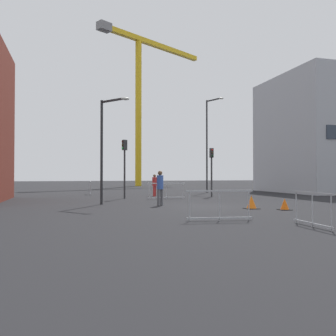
{
  "coord_description": "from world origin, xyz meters",
  "views": [
    {
      "loc": [
        -6.56,
        -17.5,
        1.61
      ],
      "look_at": [
        0.0,
        6.81,
        2.09
      ],
      "focal_mm": 38.74,
      "sensor_mm": 36.0,
      "label": 1
    }
  ],
  "objects_px": {
    "traffic_cone_by_barrier": "(285,205)",
    "traffic_cone_orange": "(251,203)",
    "pedestrian_waiting": "(160,185)",
    "traffic_light_island": "(124,159)",
    "traffic_light_near": "(212,164)",
    "construction_crane": "(141,84)",
    "streetlamp_tall": "(209,138)",
    "streetlamp_short": "(106,140)",
    "pedestrian_walking": "(155,184)"
  },
  "relations": [
    {
      "from": "traffic_light_island",
      "to": "pedestrian_waiting",
      "type": "height_order",
      "value": "traffic_light_island"
    },
    {
      "from": "streetlamp_short",
      "to": "traffic_light_near",
      "type": "bearing_deg",
      "value": 32.26
    },
    {
      "from": "pedestrian_waiting",
      "to": "traffic_cone_by_barrier",
      "type": "xyz_separation_m",
      "value": [
        4.99,
        -3.67,
        -0.82
      ]
    },
    {
      "from": "traffic_light_island",
      "to": "streetlamp_short",
      "type": "bearing_deg",
      "value": -109.79
    },
    {
      "from": "traffic_light_near",
      "to": "traffic_cone_orange",
      "type": "relative_size",
      "value": 5.68
    },
    {
      "from": "pedestrian_walking",
      "to": "pedestrian_waiting",
      "type": "height_order",
      "value": "pedestrian_waiting"
    },
    {
      "from": "construction_crane",
      "to": "streetlamp_short",
      "type": "xyz_separation_m",
      "value": [
        -8.17,
        -32.3,
        -11.5
      ]
    },
    {
      "from": "traffic_light_island",
      "to": "traffic_light_near",
      "type": "distance_m",
      "value": 6.52
    },
    {
      "from": "traffic_cone_orange",
      "to": "streetlamp_short",
      "type": "bearing_deg",
      "value": 147.64
    },
    {
      "from": "construction_crane",
      "to": "pedestrian_walking",
      "type": "height_order",
      "value": "construction_crane"
    },
    {
      "from": "streetlamp_short",
      "to": "traffic_cone_orange",
      "type": "relative_size",
      "value": 9.01
    },
    {
      "from": "streetlamp_short",
      "to": "traffic_light_near",
      "type": "distance_m",
      "value": 9.78
    },
    {
      "from": "traffic_cone_orange",
      "to": "traffic_cone_by_barrier",
      "type": "bearing_deg",
      "value": -37.9
    },
    {
      "from": "streetlamp_tall",
      "to": "traffic_cone_orange",
      "type": "distance_m",
      "value": 16.25
    },
    {
      "from": "streetlamp_short",
      "to": "traffic_cone_orange",
      "type": "xyz_separation_m",
      "value": [
        6.49,
        -4.12,
        -3.19
      ]
    },
    {
      "from": "streetlamp_tall",
      "to": "traffic_light_island",
      "type": "xyz_separation_m",
      "value": [
        -8.57,
        -6.22,
        -2.25
      ]
    },
    {
      "from": "streetlamp_tall",
      "to": "traffic_light_near",
      "type": "relative_size",
      "value": 2.36
    },
    {
      "from": "construction_crane",
      "to": "traffic_light_near",
      "type": "bearing_deg",
      "value": -89.88
    },
    {
      "from": "traffic_light_island",
      "to": "traffic_light_near",
      "type": "bearing_deg",
      "value": 3.65
    },
    {
      "from": "pedestrian_waiting",
      "to": "construction_crane",
      "type": "bearing_deg",
      "value": 80.77
    },
    {
      "from": "traffic_light_island",
      "to": "traffic_light_near",
      "type": "relative_size",
      "value": 1.11
    },
    {
      "from": "streetlamp_short",
      "to": "pedestrian_waiting",
      "type": "distance_m",
      "value": 3.87
    },
    {
      "from": "construction_crane",
      "to": "traffic_cone_by_barrier",
      "type": "xyz_separation_m",
      "value": [
        -0.48,
        -37.34,
        -14.73
      ]
    },
    {
      "from": "traffic_light_island",
      "to": "pedestrian_waiting",
      "type": "xyz_separation_m",
      "value": [
        0.98,
        -6.14,
        -1.61
      ]
    },
    {
      "from": "traffic_cone_by_barrier",
      "to": "traffic_cone_orange",
      "type": "distance_m",
      "value": 1.51
    },
    {
      "from": "construction_crane",
      "to": "streetlamp_short",
      "type": "distance_m",
      "value": 35.25
    },
    {
      "from": "traffic_cone_by_barrier",
      "to": "pedestrian_walking",
      "type": "bearing_deg",
      "value": 106.01
    },
    {
      "from": "construction_crane",
      "to": "streetlamp_tall",
      "type": "distance_m",
      "value": 23.65
    },
    {
      "from": "pedestrian_walking",
      "to": "pedestrian_waiting",
      "type": "xyz_separation_m",
      "value": [
        -1.59,
        -8.18,
        0.11
      ]
    },
    {
      "from": "traffic_light_near",
      "to": "pedestrian_walking",
      "type": "bearing_deg",
      "value": 157.62
    },
    {
      "from": "construction_crane",
      "to": "streetlamp_tall",
      "type": "xyz_separation_m",
      "value": [
        2.12,
        -21.31,
        -10.04
      ]
    },
    {
      "from": "construction_crane",
      "to": "streetlamp_short",
      "type": "relative_size",
      "value": 3.88
    },
    {
      "from": "pedestrian_walking",
      "to": "traffic_light_island",
      "type": "bearing_deg",
      "value": -141.55
    },
    {
      "from": "streetlamp_tall",
      "to": "traffic_cone_by_barrier",
      "type": "xyz_separation_m",
      "value": [
        -2.6,
        -16.03,
        -4.69
      ]
    },
    {
      "from": "traffic_light_near",
      "to": "traffic_cone_by_barrier",
      "type": "relative_size",
      "value": 6.73
    },
    {
      "from": "streetlamp_short",
      "to": "traffic_light_island",
      "type": "distance_m",
      "value": 5.14
    },
    {
      "from": "construction_crane",
      "to": "streetlamp_tall",
      "type": "relative_size",
      "value": 2.61
    },
    {
      "from": "streetlamp_short",
      "to": "pedestrian_walking",
      "type": "xyz_separation_m",
      "value": [
        4.28,
        6.81,
        -2.53
      ]
    },
    {
      "from": "traffic_light_island",
      "to": "pedestrian_walking",
      "type": "height_order",
      "value": "traffic_light_island"
    },
    {
      "from": "construction_crane",
      "to": "traffic_cone_by_barrier",
      "type": "bearing_deg",
      "value": -90.74
    },
    {
      "from": "pedestrian_waiting",
      "to": "traffic_cone_by_barrier",
      "type": "bearing_deg",
      "value": -36.36
    },
    {
      "from": "streetlamp_tall",
      "to": "traffic_cone_by_barrier",
      "type": "distance_m",
      "value": 16.91
    },
    {
      "from": "pedestrian_walking",
      "to": "pedestrian_waiting",
      "type": "relative_size",
      "value": 0.9
    },
    {
      "from": "construction_crane",
      "to": "traffic_cone_orange",
      "type": "xyz_separation_m",
      "value": [
        -1.67,
        -36.42,
        -14.68
      ]
    },
    {
      "from": "streetlamp_tall",
      "to": "streetlamp_short",
      "type": "relative_size",
      "value": 1.49
    },
    {
      "from": "pedestrian_walking",
      "to": "pedestrian_waiting",
      "type": "distance_m",
      "value": 8.33
    },
    {
      "from": "traffic_light_island",
      "to": "traffic_cone_by_barrier",
      "type": "distance_m",
      "value": 11.74
    },
    {
      "from": "streetlamp_tall",
      "to": "traffic_cone_by_barrier",
      "type": "height_order",
      "value": "streetlamp_tall"
    },
    {
      "from": "traffic_light_island",
      "to": "pedestrian_walking",
      "type": "relative_size",
      "value": 2.42
    },
    {
      "from": "traffic_cone_by_barrier",
      "to": "pedestrian_waiting",
      "type": "bearing_deg",
      "value": 143.64
    }
  ]
}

